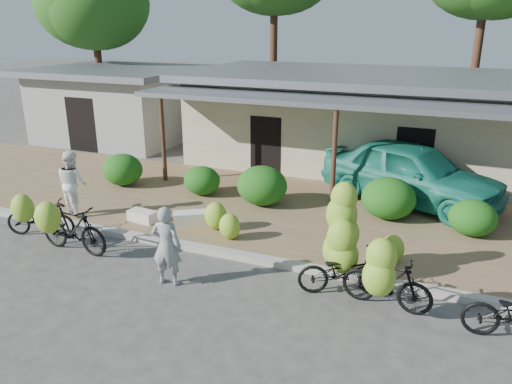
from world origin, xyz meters
TOP-DOWN VIEW (x-y plane):
  - ground at (0.00, 0.00)m, footprint 100.00×100.00m
  - sidewalk at (0.00, 5.00)m, footprint 60.00×6.00m
  - curb at (0.00, 2.00)m, footprint 60.00×0.25m
  - shop_main at (0.00, 10.93)m, footprint 13.00×8.50m
  - shop_grey at (-11.00, 10.99)m, footprint 7.00×6.00m
  - tree_back_left at (-13.69, 13.11)m, footprint 5.41×5.31m
  - hedge_0 at (-6.58, 5.18)m, footprint 1.30×1.17m
  - hedge_1 at (-3.81, 5.31)m, footprint 1.11×1.00m
  - hedge_2 at (-1.82, 5.19)m, footprint 1.45×1.30m
  - hedge_3 at (1.66, 5.48)m, footprint 1.43×1.28m
  - hedge_4 at (3.73, 5.13)m, footprint 1.15×1.03m
  - bike_far_left at (-6.20, 1.23)m, footprint 1.87×1.40m
  - bike_left at (-4.82, 0.80)m, footprint 1.94×1.22m
  - bike_center at (1.30, 1.63)m, footprint 1.88×1.38m
  - bike_right at (2.23, 1.02)m, footprint 1.76×1.23m
  - loose_banana_a at (-1.66, 2.67)m, footprint 0.52×0.44m
  - loose_banana_b at (-2.23, 3.08)m, footprint 0.57×0.49m
  - loose_banana_c at (2.13, 2.91)m, footprint 0.51×0.43m
  - sack_near at (-3.04, 3.18)m, footprint 0.93×0.79m
  - sack_far at (-4.26, 2.83)m, footprint 0.79×0.47m
  - vendor at (-2.00, 0.43)m, footprint 0.67×0.50m
  - bystander at (-6.26, 2.60)m, footprint 1.01×0.88m
  - teal_van at (2.05, 7.00)m, footprint 5.58×3.85m

SIDE VIEW (x-z plane):
  - ground at x=0.00m, z-range 0.00..0.00m
  - sidewalk at x=0.00m, z-range 0.00..0.12m
  - curb at x=0.00m, z-range 0.00..0.15m
  - sack_far at x=-4.26m, z-range 0.12..0.40m
  - sack_near at x=-3.04m, z-range 0.12..0.42m
  - loose_banana_c at x=2.13m, z-range 0.12..0.75m
  - loose_banana_a at x=-1.66m, z-range 0.12..0.77m
  - loose_banana_b at x=-2.23m, z-range 0.12..0.84m
  - bike_far_left at x=-6.20m, z-range -0.12..1.20m
  - hedge_1 at x=-3.81m, z-range 0.12..0.99m
  - hedge_4 at x=3.73m, z-range 0.12..1.02m
  - hedge_0 at x=-6.58m, z-range 0.12..1.13m
  - bike_left at x=-4.82m, z-range -0.08..1.38m
  - hedge_3 at x=1.66m, z-range 0.12..1.23m
  - hedge_2 at x=-1.82m, z-range 0.12..1.25m
  - bike_right at x=2.23m, z-range -0.13..1.52m
  - bike_center at x=1.30m, z-range -0.24..1.90m
  - vendor at x=-2.00m, z-range 0.00..1.69m
  - bystander at x=-6.26m, z-range 0.12..1.88m
  - teal_van at x=2.05m, z-range 0.12..1.88m
  - shop_grey at x=-11.00m, z-range 0.04..3.19m
  - shop_main at x=0.00m, z-range 0.05..3.40m
  - tree_back_left at x=-13.69m, z-range 1.96..9.94m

